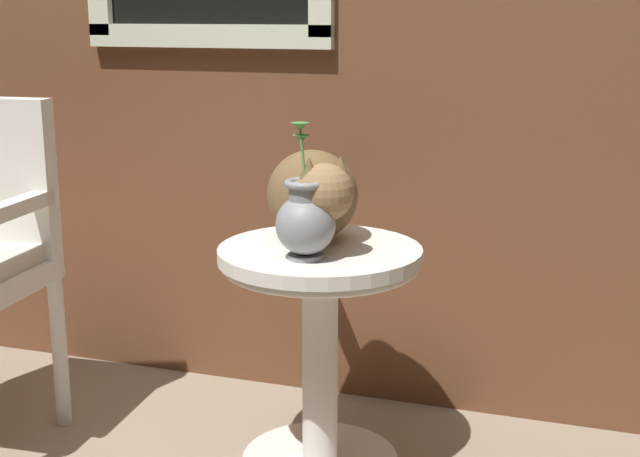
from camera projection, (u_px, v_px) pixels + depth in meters
name	position (u px, v px, depth m)	size (l,w,h in m)	color
wicker_side_table	(320.00, 321.00, 2.31)	(0.52, 0.52, 0.61)	silver
cat	(314.00, 195.00, 2.30)	(0.34, 0.51, 0.25)	brown
pewter_vase_with_ivy	(305.00, 219.00, 2.14)	(0.15, 0.15, 0.33)	gray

